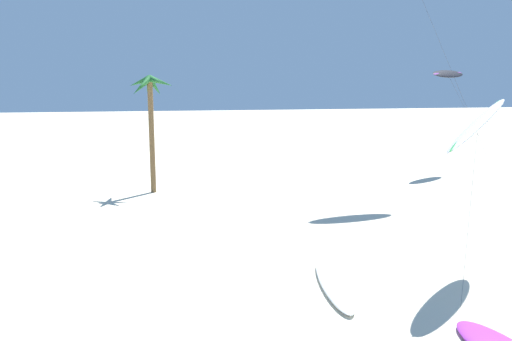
{
  "coord_description": "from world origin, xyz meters",
  "views": [
    {
      "loc": [
        -1.48,
        -1.77,
        9.39
      ],
      "look_at": [
        2.69,
        22.02,
        5.06
      ],
      "focal_mm": 36.37,
      "sensor_mm": 36.0,
      "label": 1
    }
  ],
  "objects_px": {
    "palm_tree_4": "(150,100)",
    "flying_kite_2": "(448,74)",
    "flying_kite_0": "(478,123)",
    "grounded_kite_1": "(334,284)"
  },
  "relations": [
    {
      "from": "flying_kite_0",
      "to": "grounded_kite_1",
      "type": "relative_size",
      "value": 1.38
    },
    {
      "from": "flying_kite_0",
      "to": "flying_kite_2",
      "type": "xyz_separation_m",
      "value": [
        13.32,
        25.88,
        2.41
      ]
    },
    {
      "from": "palm_tree_4",
      "to": "flying_kite_0",
      "type": "distance_m",
      "value": 26.4
    },
    {
      "from": "flying_kite_0",
      "to": "grounded_kite_1",
      "type": "bearing_deg",
      "value": -179.75
    },
    {
      "from": "flying_kite_2",
      "to": "grounded_kite_1",
      "type": "bearing_deg",
      "value": -127.56
    },
    {
      "from": "flying_kite_0",
      "to": "grounded_kite_1",
      "type": "xyz_separation_m",
      "value": [
        -6.6,
        -0.03,
        -7.19
      ]
    },
    {
      "from": "palm_tree_4",
      "to": "flying_kite_2",
      "type": "relative_size",
      "value": 0.93
    },
    {
      "from": "palm_tree_4",
      "to": "grounded_kite_1",
      "type": "bearing_deg",
      "value": -68.69
    },
    {
      "from": "palm_tree_4",
      "to": "grounded_kite_1",
      "type": "relative_size",
      "value": 1.5
    },
    {
      "from": "palm_tree_4",
      "to": "flying_kite_0",
      "type": "relative_size",
      "value": 1.09
    }
  ]
}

